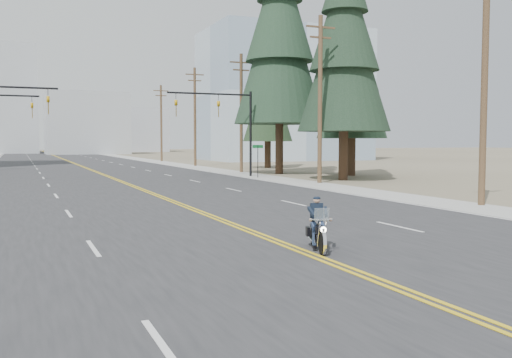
{
  "coord_description": "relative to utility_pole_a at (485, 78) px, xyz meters",
  "views": [
    {
      "loc": [
        -6.82,
        -11.71,
        2.9
      ],
      "look_at": [
        0.8,
        6.47,
        1.6
      ],
      "focal_mm": 40.0,
      "sensor_mm": 36.0,
      "label": 1
    }
  ],
  "objects": [
    {
      "name": "ground_plane",
      "position": [
        -12.5,
        -8.0,
        -5.73
      ],
      "size": [
        400.0,
        400.0,
        0.0
      ],
      "primitive_type": "plane",
      "color": "#776D56",
      "rests_on": "ground"
    },
    {
      "name": "road",
      "position": [
        -12.5,
        62.0,
        -5.73
      ],
      "size": [
        20.0,
        200.0,
        0.01
      ],
      "primitive_type": "cube",
      "color": "#303033",
      "rests_on": "ground"
    },
    {
      "name": "sidewalk_right",
      "position": [
        -1.0,
        62.0,
        -5.73
      ],
      "size": [
        3.0,
        200.0,
        0.01
      ],
      "primitive_type": "cube",
      "color": "#A5A5A0",
      "rests_on": "ground"
    },
    {
      "name": "traffic_mast_right",
      "position": [
        -3.52,
        24.0,
        -0.79
      ],
      "size": [
        7.1,
        0.26,
        7.0
      ],
      "color": "black",
      "rests_on": "ground"
    },
    {
      "name": "street_sign",
      "position": [
        -1.7,
        22.0,
        -3.93
      ],
      "size": [
        0.9,
        0.06,
        2.62
      ],
      "color": "black",
      "rests_on": "ground"
    },
    {
      "name": "utility_pole_a",
      "position": [
        0.0,
        0.0,
        0.0
      ],
      "size": [
        2.2,
        0.3,
        11.0
      ],
      "color": "brown",
      "rests_on": "ground"
    },
    {
      "name": "utility_pole_b",
      "position": [
        0.0,
        15.0,
        0.25
      ],
      "size": [
        2.2,
        0.3,
        11.5
      ],
      "color": "brown",
      "rests_on": "ground"
    },
    {
      "name": "utility_pole_c",
      "position": [
        0.0,
        30.0,
        0.0
      ],
      "size": [
        2.2,
        0.3,
        11.0
      ],
      "color": "brown",
      "rests_on": "ground"
    },
    {
      "name": "utility_pole_d",
      "position": [
        0.0,
        45.0,
        0.25
      ],
      "size": [
        2.2,
        0.3,
        11.5
      ],
      "color": "brown",
      "rests_on": "ground"
    },
    {
      "name": "utility_pole_e",
      "position": [
        0.0,
        62.0,
        0.0
      ],
      "size": [
        2.2,
        0.3,
        11.0
      ],
      "color": "brown",
      "rests_on": "ground"
    },
    {
      "name": "glass_building",
      "position": [
        19.5,
        62.0,
        4.27
      ],
      "size": [
        24.0,
        16.0,
        20.0
      ],
      "primitive_type": "cube",
      "color": "#9EB5CC",
      "rests_on": "ground"
    },
    {
      "name": "haze_bldg_b",
      "position": [
        -4.5,
        117.0,
        1.27
      ],
      "size": [
        18.0,
        14.0,
        14.0
      ],
      "primitive_type": "cube",
      "color": "#ADB2B7",
      "rests_on": "ground"
    },
    {
      "name": "haze_bldg_c",
      "position": [
        27.5,
        102.0,
        3.27
      ],
      "size": [
        16.0,
        12.0,
        18.0
      ],
      "primitive_type": "cube",
      "color": "#B7BCC6",
      "rests_on": "ground"
    },
    {
      "name": "haze_bldg_e",
      "position": [
        12.5,
        142.0,
        0.27
      ],
      "size": [
        14.0,
        14.0,
        12.0
      ],
      "primitive_type": "cube",
      "color": "#B7BCC6",
      "rests_on": "ground"
    },
    {
      "name": "motorcyclist",
      "position": [
        -12.01,
        -6.53,
        -5.01
      ],
      "size": [
        1.34,
        1.99,
        1.43
      ],
      "primitive_type": null,
      "rotation": [
        0.0,
        0.0,
        2.81
      ],
      "color": "black",
      "rests_on": "ground"
    },
    {
      "name": "conifer_near",
      "position": [
        3.18,
        17.1,
        4.75
      ],
      "size": [
        6.9,
        6.9,
        18.26
      ],
      "rotation": [
        0.0,
        0.0,
        0.18
      ],
      "color": "#382619",
      "rests_on": "ground"
    },
    {
      "name": "conifer_mid",
      "position": [
        6.81,
        21.74,
        3.37
      ],
      "size": [
        5.95,
        5.95,
        15.86
      ],
      "rotation": [
        0.0,
        0.0,
        -0.04
      ],
      "color": "#382619",
      "rests_on": "ground"
    },
    {
      "name": "conifer_tall",
      "position": [
        2.27,
        26.46,
        7.1
      ],
      "size": [
        8.05,
        8.05,
        22.35
      ],
      "rotation": [
        0.0,
        0.0,
        0.38
      ],
      "color": "#382619",
      "rests_on": "ground"
    },
    {
      "name": "conifer_far",
      "position": [
        6.04,
        37.53,
        2.62
      ],
      "size": [
        5.43,
        5.43,
        14.56
      ],
      "rotation": [
        0.0,
        0.0,
        0.38
      ],
      "color": "#382619",
      "rests_on": "ground"
    }
  ]
}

